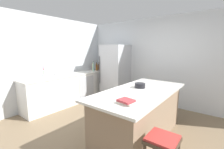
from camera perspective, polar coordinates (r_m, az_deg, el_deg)
ground_plane at (r=3.25m, az=-0.57°, el=-21.22°), size 7.20×7.20×0.00m
wall_rear at (r=4.78m, az=16.57°, el=4.76°), size 6.00×0.10×2.60m
wall_left at (r=4.75m, az=-24.44°, el=4.28°), size 0.10×6.00×2.60m
counter_run_left at (r=4.92m, az=-15.12°, el=-5.03°), size 0.64×2.94×0.91m
kitchen_island at (r=2.99m, az=10.60°, el=-14.28°), size 1.02×2.20×0.92m
refrigerator at (r=5.06m, az=1.27°, el=0.88°), size 0.78×0.79×1.81m
bar_stool at (r=2.06m, az=18.49°, el=-24.35°), size 0.36×0.36×0.65m
sink_faucet at (r=4.58m, az=-20.61°, el=1.41°), size 0.15×0.05×0.30m
flower_vase at (r=4.37m, az=-24.49°, el=-0.11°), size 0.09×0.09×0.32m
paper_towel_roll at (r=4.67m, az=-17.58°, el=1.43°), size 0.14×0.14×0.31m
wine_bottle at (r=5.70m, az=-4.41°, el=3.48°), size 0.07×0.07×0.40m
syrup_bottle at (r=5.64m, az=-4.96°, el=2.94°), size 0.07×0.07×0.28m
hot_sauce_bottle at (r=5.60m, az=-5.86°, el=2.59°), size 0.05×0.05×0.23m
whiskey_bottle at (r=5.44m, az=-5.81°, el=2.76°), size 0.08×0.08×0.29m
vinegar_bottle at (r=5.47m, az=-7.41°, el=2.72°), size 0.05×0.05×0.29m
gin_bottle at (r=5.31m, az=-7.13°, el=2.80°), size 0.07×0.07×0.34m
cookbook_stack at (r=2.13m, az=5.35°, el=-10.16°), size 0.23×0.21×0.06m
mixing_bowl at (r=3.01m, az=10.59°, el=-4.11°), size 0.21×0.21×0.09m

